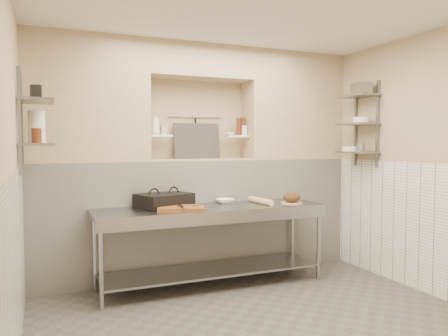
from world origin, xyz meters
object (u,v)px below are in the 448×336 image
mixing_bowl (225,201)px  bottle_soap (155,124)px  prep_table (212,230)px  jug_left (37,127)px  panini_press (164,200)px  bowl_alcove (230,134)px  cutting_board (182,208)px  rolling_pin (260,201)px  bread_loaf (292,197)px

mixing_bowl → bottle_soap: bearing=158.7°
prep_table → jug_left: size_ratio=8.53×
panini_press → jug_left: (-1.28, -0.17, 0.79)m
mixing_bowl → bowl_alcove: bowl_alcove is taller
cutting_board → rolling_pin: rolling_pin is taller
prep_table → bottle_soap: 1.40m
panini_press → cutting_board: size_ratio=1.39×
cutting_board → mixing_bowl: size_ratio=2.27×
bottle_soap → bowl_alcove: size_ratio=2.00×
bowl_alcove → jug_left: 2.29m
rolling_pin → mixing_bowl: bearing=149.8°
mixing_bowl → bowl_alcove: bearing=57.7°
prep_table → cutting_board: 0.50m
bottle_soap → prep_table: bearing=-46.5°
bottle_soap → bowl_alcove: bottle_soap is taller
bowl_alcove → bottle_soap: bearing=-179.4°
cutting_board → bottle_soap: bottle_soap is taller
rolling_pin → bowl_alcove: (-0.17, 0.52, 0.80)m
jug_left → panini_press: bearing=7.5°
bowl_alcove → jug_left: (-2.23, -0.53, 0.03)m
jug_left → cutting_board: bearing=-5.7°
bread_loaf → jug_left: bearing=177.5°
rolling_pin → jug_left: jug_left is taller
rolling_pin → prep_table: bearing=-177.8°
bowl_alcove → mixing_bowl: bearing=-122.3°
bread_loaf → bottle_soap: (-1.48, 0.64, 0.86)m
panini_press → jug_left: 1.52m
panini_press → rolling_pin: size_ratio=1.44×
panini_press → cutting_board: 0.33m
cutting_board → mixing_bowl: bearing=29.0°
mixing_bowl → panini_press: bearing=-176.1°
bowl_alcove → rolling_pin: bearing=-71.8°
mixing_bowl → bowl_alcove: (0.19, 0.31, 0.81)m
bread_loaf → bowl_alcove: bowl_alcove is taller
mixing_bowl → jug_left: jug_left is taller
cutting_board → bread_loaf: bread_loaf is taller
prep_table → jug_left: (-1.78, 0.02, 1.12)m
cutting_board → mixing_bowl: mixing_bowl is taller
prep_table → bottle_soap: (-0.50, 0.53, 1.20)m
rolling_pin → jug_left: (-2.40, -0.01, 0.83)m
mixing_bowl → jug_left: 2.22m
prep_table → panini_press: size_ratio=3.86×
bread_loaf → jug_left: size_ratio=0.66×
mixing_bowl → rolling_pin: (0.36, -0.21, 0.01)m
panini_press → cutting_board: (0.11, -0.31, -0.06)m
mixing_bowl → prep_table: bearing=-137.4°
prep_table → bowl_alcove: bearing=50.3°
mixing_bowl → jug_left: size_ratio=0.70×
cutting_board → bottle_soap: (-0.11, 0.66, 0.92)m
cutting_board → bread_loaf: 1.36m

